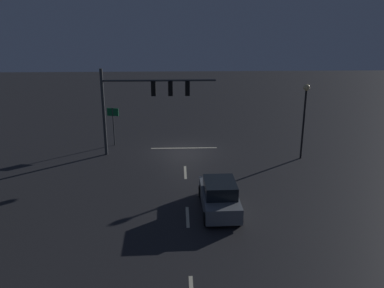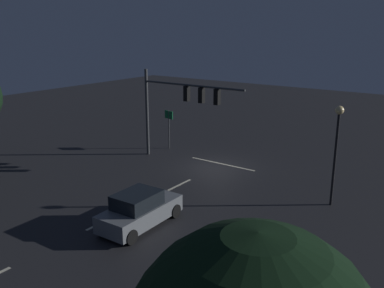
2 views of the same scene
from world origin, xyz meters
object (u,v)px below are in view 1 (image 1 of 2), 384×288
(car_approaching, at_px, (219,196))
(street_lamp_left_kerb, at_px, (305,108))
(route_sign, at_px, (113,118))
(traffic_signal_assembly, at_px, (145,96))

(car_approaching, bearing_deg, street_lamp_left_kerb, -130.57)
(street_lamp_left_kerb, distance_m, route_sign, 14.12)
(traffic_signal_assembly, xyz_separation_m, route_sign, (2.67, -2.10, -2.18))
(traffic_signal_assembly, bearing_deg, street_lamp_left_kerb, 173.17)
(traffic_signal_assembly, height_order, route_sign, traffic_signal_assembly)
(traffic_signal_assembly, relative_size, route_sign, 2.68)
(traffic_signal_assembly, relative_size, car_approaching, 1.81)
(street_lamp_left_kerb, bearing_deg, route_sign, -14.07)
(traffic_signal_assembly, xyz_separation_m, street_lamp_left_kerb, (-10.94, 1.31, -0.64))
(traffic_signal_assembly, distance_m, route_sign, 4.04)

